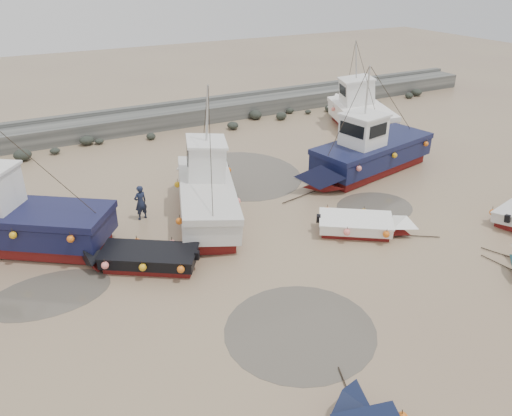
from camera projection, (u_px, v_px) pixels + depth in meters
The scene contains 13 objects.
ground at pixel (325, 279), 19.58m from camera, with size 120.00×120.00×0.00m, color #947F5D.
seawall at pixel (153, 120), 36.67m from camera, with size 60.00×4.92×1.50m.
puddle_a at pixel (300, 330), 16.86m from camera, with size 5.20×5.20×0.01m, color #4F493F.
puddle_b at pixel (374, 207), 25.20m from camera, with size 3.98×3.98×0.01m, color #4F493F.
puddle_c at pixel (49, 294), 18.68m from camera, with size 4.53×4.53×0.01m, color #4F493F.
puddle_d at pixel (242, 174), 29.06m from camera, with size 6.62×6.62×0.01m, color #4F493F.
dinghy_4 at pixel (140, 256), 20.07m from camera, with size 5.51×3.99×1.43m.
dinghy_5 at pixel (364, 223), 22.52m from camera, with size 4.91×3.73×1.43m.
cabin_boat_0 at pixel (5, 219), 21.23m from camera, with size 9.68×7.37×6.22m.
cabin_boat_1 at pixel (204, 189), 24.00m from camera, with size 5.07×10.28×6.22m.
cabin_boat_2 at pixel (366, 152), 28.58m from camera, with size 11.04×4.55×6.22m.
cabin_boat_3 at pixel (360, 111), 36.31m from camera, with size 5.54×10.11×6.22m.
person at pixel (142, 219), 24.10m from camera, with size 0.63×0.42×1.74m, color #192037.
Camera 1 is at (-10.05, -13.07, 11.26)m, focal length 35.00 mm.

